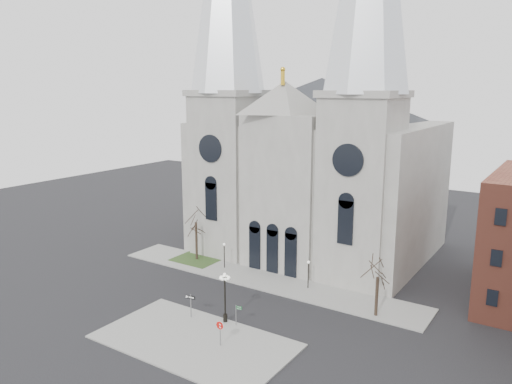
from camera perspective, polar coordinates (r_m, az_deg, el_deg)
The scene contains 13 objects.
ground at distance 52.94m, azimuth -5.98°, elevation -13.61°, with size 160.00×160.00×0.00m, color black.
sidewalk_near at distance 47.77m, azimuth -7.03°, elevation -16.52°, with size 18.00×10.00×0.14m, color gray.
sidewalk_far at distance 61.06m, azimuth 0.66°, elevation -9.90°, with size 40.00×6.00×0.14m, color gray.
grass_patch at distance 67.96m, azimuth -6.77°, elevation -7.67°, with size 6.00×5.00×0.18m, color #2B461E.
cathedral at distance 67.14m, azimuth 6.23°, elevation 8.18°, with size 33.00×26.66×54.00m.
tree_left at distance 66.34m, azimuth -6.89°, elevation -3.19°, with size 3.20×3.20×7.50m.
tree_right at distance 51.66m, azimuth 13.75°, elevation -9.17°, with size 3.20×3.20×6.00m.
ped_lamp_left at distance 63.90m, azimuth -3.65°, elevation -6.76°, with size 0.32×0.32×3.26m.
ped_lamp_right at distance 57.86m, azimuth 6.00°, elevation -8.83°, with size 0.32×0.32×3.26m.
stop_sign at distance 45.89m, azimuth -4.12°, elevation -15.23°, with size 0.80×0.32×2.36m.
globe_lamp at distance 49.44m, azimuth -3.58°, elevation -11.25°, with size 1.14×1.14×5.07m.
one_way_sign at distance 51.32m, azimuth -7.46°, elevation -12.35°, with size 1.05×0.22×2.41m.
street_name_sign at distance 49.51m, azimuth -2.21°, elevation -13.67°, with size 0.64×0.23×2.06m.
Camera 1 is at (30.62, -36.74, 22.70)m, focal length 35.00 mm.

